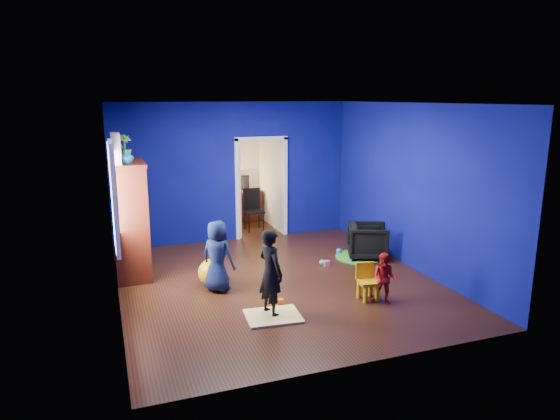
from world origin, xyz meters
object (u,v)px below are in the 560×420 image
object	(u,v)px
tv_armoire	(130,219)
kid_chair	(368,284)
hopper_ball	(212,272)
folding_chair	(254,211)
toddler_red	(384,279)
study_desk	(243,206)
vase	(126,157)
crt_tv	(132,217)
play_mat	(359,257)
child_navy	(218,256)
armchair	(368,241)
child_black	(271,272)

from	to	relation	value
tv_armoire	kid_chair	bearing A→B (deg)	-35.39
hopper_ball	folding_chair	size ratio (longest dim) A/B	0.48
hopper_ball	kid_chair	bearing A→B (deg)	-33.03
toddler_red	study_desk	world-z (taller)	toddler_red
study_desk	folding_chair	xyz separation A→B (m)	(0.00, -0.96, 0.09)
vase	study_desk	size ratio (longest dim) A/B	0.26
toddler_red	tv_armoire	bearing A→B (deg)	-175.29
crt_tv	play_mat	bearing A→B (deg)	-6.90
child_navy	hopper_ball	world-z (taller)	child_navy
armchair	child_navy	world-z (taller)	child_navy
folding_chair	child_navy	bearing A→B (deg)	-115.81
kid_chair	folding_chair	world-z (taller)	folding_chair
kid_chair	armchair	bearing A→B (deg)	69.42
crt_tv	play_mat	distance (m)	4.23
study_desk	child_navy	bearing A→B (deg)	-110.55
play_mat	toddler_red	bearing A→B (deg)	-109.04
child_black	folding_chair	distance (m)	4.57
toddler_red	tv_armoire	world-z (taller)	tv_armoire
vase	play_mat	bearing A→B (deg)	-2.69
crt_tv	kid_chair	distance (m)	4.05
child_navy	hopper_ball	distance (m)	0.43
hopper_ball	child_black	bearing A→B (deg)	-68.42
child_black	toddler_red	distance (m)	1.73
child_black	vase	distance (m)	3.03
vase	play_mat	size ratio (longest dim) A/B	0.26
tv_armoire	crt_tv	distance (m)	0.06
kid_chair	crt_tv	bearing A→B (deg)	152.94
vase	hopper_ball	xyz separation A→B (m)	(1.17, -0.66, -1.85)
study_desk	kid_chair	bearing A→B (deg)	-85.22
toddler_red	vase	world-z (taller)	vase
tv_armoire	kid_chair	size ratio (longest dim) A/B	3.92
tv_armoire	toddler_red	bearing A→B (deg)	-36.41
child_black	armchair	bearing A→B (deg)	-72.00
child_navy	vase	distance (m)	2.14
child_navy	vase	size ratio (longest dim) A/B	4.95
kid_chair	study_desk	bearing A→B (deg)	103.44
toddler_red	crt_tv	bearing A→B (deg)	-175.62
tv_armoire	hopper_ball	distance (m)	1.69
hopper_ball	kid_chair	size ratio (longest dim) A/B	0.88
child_navy	kid_chair	bearing A→B (deg)	-162.61
armchair	tv_armoire	world-z (taller)	tv_armoire
toddler_red	folding_chair	world-z (taller)	folding_chair
armchair	hopper_ball	size ratio (longest dim) A/B	1.64
kid_chair	hopper_ball	bearing A→B (deg)	155.64
toddler_red	hopper_ball	xyz separation A→B (m)	(-2.25, 1.57, -0.16)
crt_tv	hopper_ball	distance (m)	1.68
child_black	hopper_ball	xyz separation A→B (m)	(-0.54, 1.37, -0.41)
tv_armoire	play_mat	xyz separation A→B (m)	(4.12, -0.49, -0.97)
kid_chair	folding_chair	bearing A→B (deg)	104.47
tv_armoire	play_mat	distance (m)	4.26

